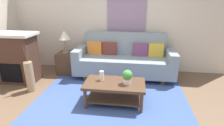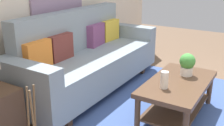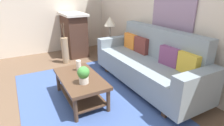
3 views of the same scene
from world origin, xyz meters
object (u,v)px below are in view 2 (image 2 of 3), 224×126
object	(u,v)px
couch	(88,59)
throw_pillow_plum	(96,35)
throw_pillow_maroon	(60,47)
tabletop_vase	(164,80)
coffee_table	(178,91)
potted_plant_tabletop	(187,64)
throw_pillow_mustard	(110,30)
throw_pillow_orange	(37,55)

from	to	relation	value
couch	throw_pillow_plum	xyz separation A→B (m)	(0.38, 0.12, 0.25)
throw_pillow_maroon	tabletop_vase	world-z (taller)	throw_pillow_maroon
throw_pillow_maroon	coffee_table	size ratio (longest dim) A/B	0.33
throw_pillow_maroon	coffee_table	distance (m)	1.51
throw_pillow_plum	tabletop_vase	size ratio (longest dim) A/B	1.99
couch	coffee_table	bearing A→B (deg)	-93.68
throw_pillow_plum	potted_plant_tabletop	xyz separation A→B (m)	(-0.24, -1.45, -0.11)
couch	throw_pillow_plum	size ratio (longest dim) A/B	6.72
throw_pillow_mustard	potted_plant_tabletop	xyz separation A→B (m)	(-0.62, -1.45, -0.11)
couch	throw_pillow_plum	bearing A→B (deg)	17.96
throw_pillow_mustard	coffee_table	xyz separation A→B (m)	(-0.85, -1.43, -0.37)
coffee_table	potted_plant_tabletop	distance (m)	0.34
potted_plant_tabletop	tabletop_vase	bearing A→B (deg)	169.44
throw_pillow_maroon	potted_plant_tabletop	size ratio (longest dim) A/B	1.37
tabletop_vase	potted_plant_tabletop	bearing A→B (deg)	-10.56
throw_pillow_plum	throw_pillow_orange	bearing A→B (deg)	180.00
coffee_table	tabletop_vase	world-z (taller)	tabletop_vase
throw_pillow_orange	coffee_table	bearing A→B (deg)	-64.44
throw_pillow_plum	tabletop_vase	xyz separation A→B (m)	(-0.72, -1.36, -0.16)
throw_pillow_orange	throw_pillow_plum	xyz separation A→B (m)	(1.15, 0.00, 0.00)
couch	potted_plant_tabletop	size ratio (longest dim) A/B	9.24
throw_pillow_mustard	coffee_table	world-z (taller)	throw_pillow_mustard
throw_pillow_orange	throw_pillow_mustard	size ratio (longest dim) A/B	1.00
throw_pillow_plum	potted_plant_tabletop	bearing A→B (deg)	-99.41
throw_pillow_mustard	potted_plant_tabletop	size ratio (longest dim) A/B	1.37
throw_pillow_plum	potted_plant_tabletop	size ratio (longest dim) A/B	1.37
throw_pillow_orange	throw_pillow_plum	distance (m)	1.15
throw_pillow_maroon	potted_plant_tabletop	bearing A→B (deg)	-69.94
couch	coffee_table	world-z (taller)	couch
throw_pillow_orange	tabletop_vase	size ratio (longest dim) A/B	1.99
coffee_table	tabletop_vase	xyz separation A→B (m)	(-0.25, 0.07, 0.21)
throw_pillow_mustard	tabletop_vase	distance (m)	1.75
potted_plant_tabletop	throw_pillow_maroon	bearing A→B (deg)	110.06
throw_pillow_orange	throw_pillow_plum	world-z (taller)	same
coffee_table	throw_pillow_maroon	bearing A→B (deg)	101.85
coffee_table	throw_pillow_plum	bearing A→B (deg)	71.89
couch	throw_pillow_mustard	size ratio (longest dim) A/B	6.72
throw_pillow_mustard	coffee_table	bearing A→B (deg)	-120.77
couch	throw_pillow_mustard	bearing A→B (deg)	9.21
coffee_table	potted_plant_tabletop	xyz separation A→B (m)	(0.23, -0.02, 0.26)
couch	coffee_table	xyz separation A→B (m)	(-0.08, -1.31, -0.12)
couch	throw_pillow_maroon	xyz separation A→B (m)	(-0.38, 0.12, 0.25)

